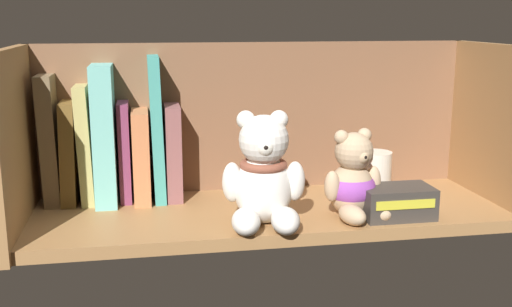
{
  "coord_description": "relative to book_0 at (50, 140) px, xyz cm",
  "views": [
    {
      "loc": [
        -19.84,
        -97.05,
        33.66
      ],
      "look_at": [
        -2.26,
        0.0,
        11.55
      ],
      "focal_mm": 43.49,
      "sensor_mm": 36.0,
      "label": 1
    }
  ],
  "objects": [
    {
      "name": "shelf_board",
      "position": [
        35.81,
        -10.48,
        -12.0
      ],
      "size": [
        77.3,
        25.82,
        2.0
      ],
      "primitive_type": "cube",
      "color": "#9E7042",
      "rests_on": "ground"
    },
    {
      "name": "shelf_back_panel",
      "position": [
        35.81,
        3.03,
        1.45
      ],
      "size": [
        79.7,
        1.2,
        28.89
      ],
      "primitive_type": "cube",
      "color": "brown",
      "rests_on": "ground"
    },
    {
      "name": "shelf_side_panel_left",
      "position": [
        -3.64,
        -10.48,
        1.45
      ],
      "size": [
        1.6,
        28.22,
        28.89
      ],
      "primitive_type": "cube",
      "color": "#9E7042",
      "rests_on": "ground"
    },
    {
      "name": "shelf_side_panel_right",
      "position": [
        75.26,
        -10.48,
        1.45
      ],
      "size": [
        1.6,
        28.22,
        28.89
      ],
      "primitive_type": "cube",
      "color": "#9E7042",
      "rests_on": "ground"
    },
    {
      "name": "book_0",
      "position": [
        0.0,
        0.0,
        0.0
      ],
      "size": [
        3.05,
        9.06,
        22.04
      ],
      "primitive_type": "cube",
      "rotation": [
        0.0,
        -0.02,
        0.0
      ],
      "color": "brown",
      "rests_on": "shelf_board"
    },
    {
      "name": "book_1",
      "position": [
        3.0,
        0.0,
        -2.25
      ],
      "size": [
        2.93,
        9.75,
        17.57
      ],
      "primitive_type": "cube",
      "rotation": [
        0.0,
        0.03,
        0.0
      ],
      "color": "brown",
      "rests_on": "shelf_board"
    },
    {
      "name": "book_2",
      "position": [
        5.75,
        0.0,
        -0.91
      ],
      "size": [
        2.69,
        9.92,
        20.23
      ],
      "primitive_type": "cube",
      "rotation": [
        0.0,
        -0.03,
        0.0
      ],
      "color": "tan",
      "rests_on": "shelf_board"
    },
    {
      "name": "book_3",
      "position": [
        9.07,
        0.0,
        0.81
      ],
      "size": [
        3.59,
        13.92,
        23.63
      ],
      "primitive_type": "cube",
      "color": "#6FC0B7",
      "rests_on": "shelf_board"
    },
    {
      "name": "book_4",
      "position": [
        12.25,
        0.0,
        -2.41
      ],
      "size": [
        1.9,
        9.07,
        17.19
      ],
      "primitive_type": "cube",
      "color": "#773354",
      "rests_on": "shelf_board"
    },
    {
      "name": "book_5",
      "position": [
        15.04,
        0.0,
        -3.09
      ],
      "size": [
        2.81,
        13.05,
        15.81
      ],
      "primitive_type": "cube",
      "color": "#C37346",
      "rests_on": "shelf_board"
    },
    {
      "name": "book_6",
      "position": [
        17.83,
        0.0,
        1.48
      ],
      "size": [
        2.4,
        11.62,
        25.0
      ],
      "primitive_type": "cube",
      "rotation": [
        0.0,
        -0.02,
        0.0
      ],
      "color": "teal",
      "rests_on": "shelf_board"
    },
    {
      "name": "book_7",
      "position": [
        20.53,
        0.0,
        -2.72
      ],
      "size": [
        2.62,
        10.87,
        16.55
      ],
      "primitive_type": "cube",
      "color": "#814E4E",
      "rests_on": "shelf_board"
    },
    {
      "name": "teddy_bear_larger",
      "position": [
        33.41,
        -17.99,
        -3.46
      ],
      "size": [
        13.02,
        13.38,
        17.66
      ],
      "color": "white",
      "rests_on": "shelf_board"
    },
    {
      "name": "teddy_bear_smaller",
      "position": [
        48.21,
        -16.57,
        -5.44
      ],
      "size": [
        10.82,
        11.39,
        14.15
      ],
      "color": "tan",
      "rests_on": "shelf_board"
    },
    {
      "name": "pillar_candle",
      "position": [
        55.42,
        -7.33,
        -6.87
      ],
      "size": [
        5.72,
        5.72,
        8.26
      ],
      "primitive_type": "cylinder",
      "color": "silver",
      "rests_on": "shelf_board"
    },
    {
      "name": "small_product_box",
      "position": [
        54.92,
        -18.36,
        -8.49
      ],
      "size": [
        11.28,
        7.17,
        5.01
      ],
      "color": "#38332D",
      "rests_on": "shelf_board"
    }
  ]
}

